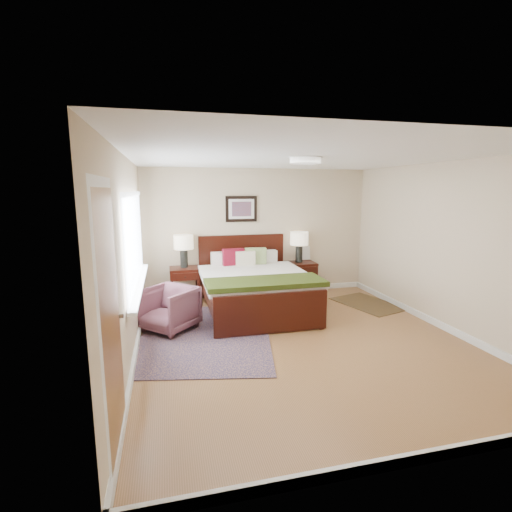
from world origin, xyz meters
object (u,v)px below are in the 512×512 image
at_px(nightstand_left, 185,274).
at_px(bed, 254,280).
at_px(lamp_right, 299,241).
at_px(lamp_left, 184,245).
at_px(rug_persian, 205,335).
at_px(armchair, 169,309).
at_px(nightstand_right, 299,275).

bearing_deg(nightstand_left, bed, -36.41).
relative_size(bed, lamp_right, 3.63).
height_order(lamp_left, rug_persian, lamp_left).
relative_size(lamp_left, armchair, 0.84).
xyz_separation_m(nightstand_right, lamp_left, (-2.27, 0.01, 0.70)).
height_order(nightstand_left, armchair, armchair).
bearing_deg(bed, nightstand_left, 143.59).
bearing_deg(lamp_left, nightstand_right, -0.33).
height_order(lamp_left, lamp_right, lamp_left).
bearing_deg(armchair, nightstand_right, 72.06).
height_order(nightstand_left, lamp_right, lamp_right).
height_order(bed, lamp_right, lamp_right).
bearing_deg(lamp_right, bed, -142.83).
bearing_deg(armchair, bed, 64.80).
bearing_deg(nightstand_right, lamp_right, 90.00).
xyz_separation_m(bed, nightstand_right, (1.13, 0.85, -0.16)).
bearing_deg(rug_persian, lamp_left, 107.44).
bearing_deg(lamp_left, lamp_right, 0.00).
height_order(nightstand_right, armchair, armchair).
bearing_deg(bed, lamp_right, 37.17).
relative_size(lamp_left, rug_persian, 0.24).
bearing_deg(lamp_right, rug_persian, -139.46).
bearing_deg(rug_persian, lamp_right, 51.91).
relative_size(lamp_left, lamp_right, 1.00).
xyz_separation_m(armchair, rug_persian, (0.50, -0.35, -0.32)).
height_order(lamp_right, rug_persian, lamp_right).
bearing_deg(nightstand_left, nightstand_right, 0.22).
bearing_deg(lamp_right, armchair, -151.02).
relative_size(bed, armchair, 3.06).
height_order(lamp_left, armchair, lamp_left).
xyz_separation_m(nightstand_left, lamp_left, (0.00, 0.02, 0.56)).
distance_m(nightstand_left, nightstand_right, 2.28).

